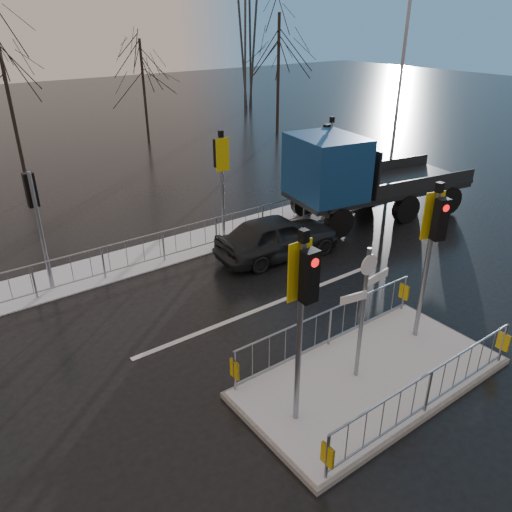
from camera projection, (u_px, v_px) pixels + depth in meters
ground at (371, 379)px, 11.02m from camera, size 120.00×120.00×0.00m
snow_verge at (183, 247)px, 17.25m from camera, size 30.00×2.00×0.04m
lane_markings at (383, 388)px, 10.78m from camera, size 8.00×11.38×0.01m
traffic_island at (372, 365)px, 10.85m from camera, size 6.00×3.04×4.15m
far_kerb_fixtures at (196, 222)px, 16.60m from camera, size 18.00×0.65×3.83m
car_far_lane at (278, 236)px, 16.32m from camera, size 4.33×2.03×1.43m
flatbed_truck at (349, 176)px, 18.66m from camera, size 7.67×3.84×3.40m
tree_far_a at (4, 71)px, 23.79m from camera, size 3.75×3.75×7.08m
tree_far_b at (142, 71)px, 29.77m from camera, size 3.25×3.25×6.14m
tree_far_c at (279, 51)px, 31.43m from camera, size 4.00×4.00×7.55m
street_lamp_right at (400, 90)px, 20.88m from camera, size 1.25×0.18×8.00m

